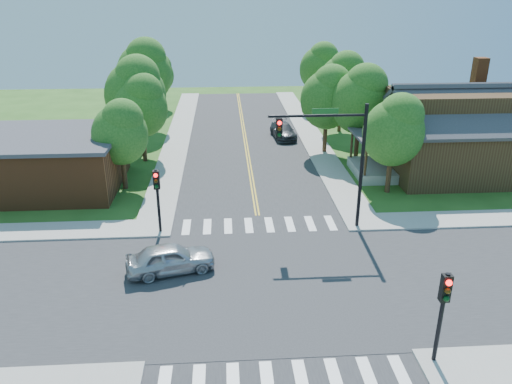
{
  "coord_description": "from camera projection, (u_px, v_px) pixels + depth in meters",
  "views": [
    {
      "loc": [
        -1.9,
        -19.77,
        12.82
      ],
      "look_at": [
        -0.19,
        6.01,
        2.2
      ],
      "focal_mm": 35.0,
      "sensor_mm": 36.0,
      "label": 1
    }
  ],
  "objects": [
    {
      "name": "tree_w_b",
      "position": [
        136.0,
        90.0,
        39.01
      ],
      "size": [
        4.8,
        4.56,
        8.15
      ],
      "color": "#382314",
      "rests_on": "ground"
    },
    {
      "name": "signal_mast_ne",
      "position": [
        333.0,
        147.0,
        26.79
      ],
      "size": [
        5.3,
        0.42,
        7.2
      ],
      "color": "black",
      "rests_on": "ground"
    },
    {
      "name": "car_dgrey",
      "position": [
        283.0,
        131.0,
        45.54
      ],
      "size": [
        2.74,
        4.93,
        1.32
      ],
      "primitive_type": "imported",
      "rotation": [
        0.0,
        0.0,
        0.1
      ],
      "color": "#333539",
      "rests_on": "ground"
    },
    {
      "name": "tree_e_c",
      "position": [
        343.0,
        79.0,
        46.05
      ],
      "size": [
        4.46,
        4.24,
        7.59
      ],
      "color": "#382314",
      "rests_on": "ground"
    },
    {
      "name": "tree_house",
      "position": [
        328.0,
        96.0,
        39.84
      ],
      "size": [
        4.3,
        4.09,
        7.32
      ],
      "color": "#382314",
      "rests_on": "ground"
    },
    {
      "name": "road_ns",
      "position": [
        269.0,
        284.0,
        23.23
      ],
      "size": [
        10.0,
        90.0,
        0.04
      ],
      "primitive_type": "cube",
      "color": "#2D2D30",
      "rests_on": "ground"
    },
    {
      "name": "crosswalk_south",
      "position": [
        284.0,
        380.0,
        17.5
      ],
      "size": [
        8.85,
        2.0,
        0.01
      ],
      "color": "white",
      "rests_on": "ground"
    },
    {
      "name": "tree_w_d",
      "position": [
        158.0,
        73.0,
        55.5
      ],
      "size": [
        3.6,
        3.42,
        6.12
      ],
      "color": "#382314",
      "rests_on": "ground"
    },
    {
      "name": "signal_pole_nw",
      "position": [
        157.0,
        190.0,
        27.03
      ],
      "size": [
        0.34,
        0.42,
        3.8
      ],
      "color": "black",
      "rests_on": "ground"
    },
    {
      "name": "house_ne",
      "position": [
        459.0,
        129.0,
        36.03
      ],
      "size": [
        13.05,
        8.8,
        7.11
      ],
      "color": "#392413",
      "rests_on": "ground"
    },
    {
      "name": "signal_pole_se",
      "position": [
        444.0,
        302.0,
        17.38
      ],
      "size": [
        0.34,
        0.42,
        3.8
      ],
      "color": "black",
      "rests_on": "ground"
    },
    {
      "name": "road_ew",
      "position": [
        269.0,
        284.0,
        23.23
      ],
      "size": [
        90.0,
        10.0,
        0.04
      ],
      "primitive_type": "cube",
      "color": "#2D2D30",
      "rests_on": "ground"
    },
    {
      "name": "sidewalk_nw",
      "position": [
        37.0,
        174.0,
        36.84
      ],
      "size": [
        40.0,
        40.0,
        0.14
      ],
      "color": "#9E9B93",
      "rests_on": "ground"
    },
    {
      "name": "car_silver",
      "position": [
        171.0,
        259.0,
        23.97
      ],
      "size": [
        3.69,
        5.03,
        1.44
      ],
      "primitive_type": "imported",
      "rotation": [
        0.0,
        0.0,
        1.82
      ],
      "color": "#B7BABE",
      "rests_on": "ground"
    },
    {
      "name": "building_nw",
      "position": [
        43.0,
        161.0,
        33.84
      ],
      "size": [
        10.4,
        8.4,
        3.73
      ],
      "color": "brown",
      "rests_on": "ground"
    },
    {
      "name": "tree_e_a",
      "position": [
        395.0,
        129.0,
        32.02
      ],
      "size": [
        3.97,
        3.77,
        6.75
      ],
      "color": "#382314",
      "rests_on": "ground"
    },
    {
      "name": "intersection_patch",
      "position": [
        269.0,
        284.0,
        23.24
      ],
      "size": [
        10.2,
        10.2,
        0.06
      ],
      "primitive_type": "cube",
      "color": "#2D2D30",
      "rests_on": "ground"
    },
    {
      "name": "crosswalk_north",
      "position": [
        259.0,
        225.0,
        28.94
      ],
      "size": [
        8.85,
        2.0,
        0.01
      ],
      "color": "white",
      "rests_on": "ground"
    },
    {
      "name": "ground",
      "position": [
        269.0,
        284.0,
        23.24
      ],
      "size": [
        100.0,
        100.0,
        0.0
      ],
      "primitive_type": "plane",
      "color": "#2C561B",
      "rests_on": "ground"
    },
    {
      "name": "sidewalk_ne",
      "position": [
        453.0,
        164.0,
        38.77
      ],
      "size": [
        40.0,
        40.0,
        0.14
      ],
      "color": "#9E9B93",
      "rests_on": "ground"
    },
    {
      "name": "tree_bldg",
      "position": [
        141.0,
        104.0,
        37.99
      ],
      "size": [
        4.11,
        3.91,
        6.99
      ],
      "color": "#382314",
      "rests_on": "ground"
    },
    {
      "name": "tree_e_b",
      "position": [
        362.0,
        98.0,
        38.14
      ],
      "size": [
        4.5,
        4.27,
        7.64
      ],
      "color": "#382314",
      "rests_on": "ground"
    },
    {
      "name": "centerline",
      "position": [
        269.0,
        283.0,
        23.22
      ],
      "size": [
        0.3,
        90.0,
        0.01
      ],
      "color": "gold",
      "rests_on": "ground"
    },
    {
      "name": "tree_e_d",
      "position": [
        321.0,
        66.0,
        53.91
      ],
      "size": [
        4.44,
        4.22,
        7.54
      ],
      "color": "#382314",
      "rests_on": "ground"
    },
    {
      "name": "tree_w_a",
      "position": [
        121.0,
        131.0,
        32.73
      ],
      "size": [
        3.68,
        3.5,
        6.26
      ],
      "color": "#382314",
      "rests_on": "ground"
    },
    {
      "name": "tree_w_c",
      "position": [
        145.0,
        70.0,
        46.51
      ],
      "size": [
        5.11,
        4.86,
        8.69
      ],
      "color": "#382314",
      "rests_on": "ground"
    }
  ]
}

